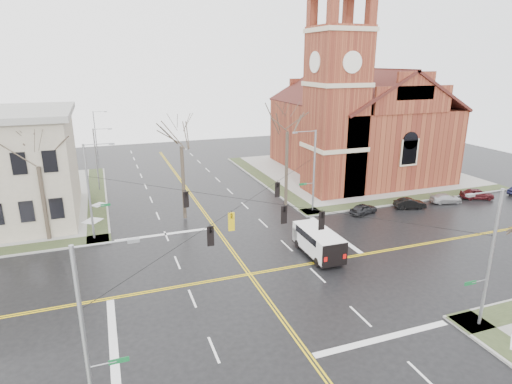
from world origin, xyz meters
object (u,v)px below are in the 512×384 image
object	(u,v)px
parked_car_d	(477,194)
signal_pole_ne	(313,169)
signal_pole_se	(489,255)
parked_car_b	(410,203)
church	(354,117)
signal_pole_sw	(88,335)
signal_pole_nw	(91,189)
streetlight_north_b	(96,133)
parked_car_a	(364,209)
tree_nw_far	(38,162)
parked_car_c	(446,198)
streetlight_north_a	(97,157)
tree_ne	(287,127)
cargo_van	(317,240)
tree_nw_near	(181,142)

from	to	relation	value
parked_car_d	signal_pole_ne	bearing A→B (deg)	104.51
signal_pole_ne	signal_pole_se	distance (m)	23.00
parked_car_b	parked_car_d	size ratio (longest dim) A/B	0.93
church	signal_pole_sw	size ratio (longest dim) A/B	3.06
signal_pole_nw	signal_pole_se	bearing A→B (deg)	-45.45
streetlight_north_b	signal_pole_nw	bearing A→B (deg)	-91.05
church	signal_pole_nw	size ratio (longest dim) A/B	3.06
signal_pole_nw	parked_car_b	size ratio (longest dim) A/B	2.54
parked_car_b	church	bearing A→B (deg)	6.49
signal_pole_ne	parked_car_a	distance (m)	7.20
parked_car_d	tree_nw_far	world-z (taller)	tree_nw_far
parked_car_b	parked_car_c	distance (m)	5.32
church	signal_pole_se	xyz separation A→B (m)	(-13.44, -36.28, -3.48)
parked_car_b	streetlight_north_a	bearing A→B (deg)	74.37
streetlight_north_b	tree_ne	distance (m)	39.57
signal_pole_ne	tree_ne	xyz separation A→B (m)	(-1.88, 2.74, 4.22)
signal_pole_nw	cargo_van	bearing A→B (deg)	-29.03
cargo_van	parked_car_c	size ratio (longest dim) A/B	1.59
parked_car_c	signal_pole_se	bearing A→B (deg)	152.57
signal_pole_nw	parked_car_c	bearing A→B (deg)	-4.02
parked_car_b	parked_car_d	distance (m)	10.02
signal_pole_ne	parked_car_d	xyz separation A→B (m)	(21.11, -2.84, -4.30)
tree_nw_near	tree_ne	distance (m)	11.86
signal_pole_ne	parked_car_d	size ratio (longest dim) A/B	2.35
tree_nw_near	streetlight_north_b	bearing A→B (deg)	103.66
parked_car_d	tree_nw_far	xyz separation A→B (m)	(-47.91, 4.14, 6.90)
signal_pole_sw	parked_car_b	xyz separation A→B (m)	(33.73, 20.10, -4.36)
signal_pole_ne	streetlight_north_a	xyz separation A→B (m)	(-21.97, 16.50, -0.48)
parked_car_b	tree_nw_far	world-z (taller)	tree_nw_far
signal_pole_nw	tree_nw_near	size ratio (longest dim) A/B	0.78
church	tree_ne	xyz separation A→B (m)	(-15.32, -10.54, 0.74)
signal_pole_ne	streetlight_north_a	world-z (taller)	signal_pole_ne
streetlight_north_b	parked_car_a	world-z (taller)	streetlight_north_b
signal_pole_se	tree_nw_near	bearing A→B (deg)	118.28
parked_car_d	tree_nw_near	world-z (taller)	tree_nw_near
church	parked_car_b	size ratio (longest dim) A/B	7.75
signal_pole_se	streetlight_north_b	xyz separation A→B (m)	(-21.97, 59.50, -0.48)
parked_car_a	parked_car_b	xyz separation A→B (m)	(6.00, -0.27, 0.00)
church	tree_nw_near	bearing A→B (deg)	-158.32
signal_pole_ne	signal_pole_sw	xyz separation A→B (m)	(-22.64, -23.00, 0.00)
cargo_van	tree_nw_far	xyz separation A→B (m)	(-22.20, 11.31, 6.23)
church	parked_car_c	size ratio (longest dim) A/B	7.33
signal_pole_ne	parked_car_c	bearing A→B (deg)	-9.50
parked_car_c	parked_car_b	bearing A→B (deg)	103.24
signal_pole_sw	parked_car_d	xyz separation A→B (m)	(43.75, 20.16, -4.30)
church	signal_pole_ne	distance (m)	19.22
signal_pole_sw	parked_car_b	bearing A→B (deg)	30.79
church	signal_pole_nw	xyz separation A→B (m)	(-36.09, -13.28, -3.48)
tree_nw_near	parked_car_a	bearing A→B (deg)	-15.24
church	streetlight_north_a	xyz separation A→B (m)	(-35.42, 3.22, -3.97)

